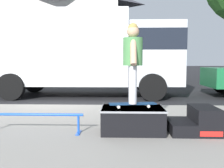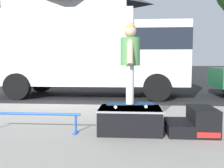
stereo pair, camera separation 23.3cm
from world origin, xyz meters
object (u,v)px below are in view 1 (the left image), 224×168
at_px(skate_box, 132,119).
at_px(skateboard, 132,104).
at_px(skater_kid, 133,56).
at_px(box_truck, 86,50).
at_px(kicker_ramp, 197,122).
at_px(grind_rail, 32,118).

distance_m(skate_box, skateboard, 0.25).
bearing_deg(skater_kid, skate_box, -88.40).
bearing_deg(skate_box, skater_kid, 91.60).
bearing_deg(box_truck, kicker_ramp, -64.71).
bearing_deg(grind_rail, skate_box, 4.19).
height_order(skateboard, skater_kid, skater_kid).
bearing_deg(grind_rail, skateboard, 4.97).
relative_size(grind_rail, box_truck, 0.24).
height_order(grind_rail, skater_kid, skater_kid).
xyz_separation_m(skate_box, skater_kid, (-0.00, 0.02, 1.03)).
distance_m(skate_box, kicker_ramp, 1.06).
distance_m(kicker_ramp, grind_rail, 2.70).
distance_m(skate_box, skater_kid, 1.03).
bearing_deg(skater_kid, kicker_ramp, -1.24).
distance_m(grind_rail, skater_kid, 1.93).
height_order(skate_box, box_truck, box_truck).
bearing_deg(kicker_ramp, skater_kid, 178.76).
bearing_deg(grind_rail, kicker_ramp, 2.54).
bearing_deg(skate_box, box_truck, 105.42).
bearing_deg(skateboard, skater_kid, 116.57).
bearing_deg(skateboard, skate_box, -88.40).
distance_m(kicker_ramp, skateboard, 1.10).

